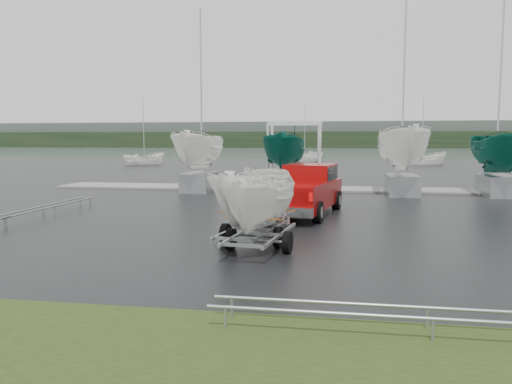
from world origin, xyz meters
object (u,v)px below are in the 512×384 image
object	(u,v)px
boat_hoist	(295,146)
trailer_hitched	(254,149)
pickup_truck	(307,188)
trailer_parked	(261,157)

from	to	relation	value
boat_hoist	trailer_hitched	bearing A→B (deg)	-89.02
pickup_truck	boat_hoist	world-z (taller)	boat_hoist
trailer_parked	boat_hoist	world-z (taller)	trailer_parked
trailer_hitched	trailer_parked	world-z (taller)	trailer_hitched
trailer_hitched	boat_hoist	distance (m)	16.28
pickup_truck	trailer_hitched	bearing A→B (deg)	-90.00
trailer_hitched	boat_hoist	world-z (taller)	trailer_hitched
pickup_truck	trailer_hitched	world-z (taller)	trailer_hitched
trailer_hitched	trailer_parked	size ratio (longest dim) A/B	1.08
trailer_parked	boat_hoist	distance (m)	16.98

